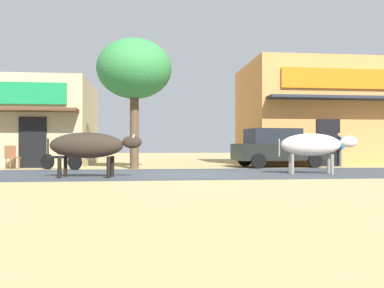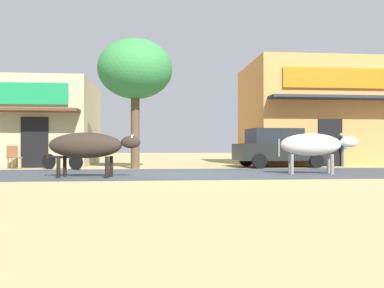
{
  "view_description": "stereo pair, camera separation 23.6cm",
  "coord_description": "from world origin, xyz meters",
  "px_view_note": "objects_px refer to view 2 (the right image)",
  "views": [
    {
      "loc": [
        -1.25,
        -13.15,
        0.9
      ],
      "look_at": [
        0.38,
        1.08,
        0.97
      ],
      "focal_mm": 37.74,
      "sensor_mm": 36.0,
      "label": 1
    },
    {
      "loc": [
        -1.01,
        -13.17,
        0.9
      ],
      "look_at": [
        0.38,
        1.08,
        0.97
      ],
      "focal_mm": 37.74,
      "sensor_mm": 36.0,
      "label": 2
    }
  ],
  "objects_px": {
    "parked_hatchback_car": "(278,147)",
    "pedestrian_by_shop": "(341,147)",
    "roadside_tree": "(135,70)",
    "cow_near_brown": "(87,146)",
    "parked_motorcycle": "(63,157)",
    "cow_far_dark": "(313,145)",
    "cafe_chair_by_doorway": "(14,156)"
  },
  "relations": [
    {
      "from": "parked_motorcycle",
      "to": "cow_far_dark",
      "type": "height_order",
      "value": "cow_far_dark"
    },
    {
      "from": "parked_hatchback_car",
      "to": "pedestrian_by_shop",
      "type": "bearing_deg",
      "value": 8.62
    },
    {
      "from": "parked_hatchback_car",
      "to": "cow_near_brown",
      "type": "relative_size",
      "value": 1.44
    },
    {
      "from": "roadside_tree",
      "to": "cafe_chair_by_doorway",
      "type": "distance_m",
      "value": 5.88
    },
    {
      "from": "parked_motorcycle",
      "to": "cow_near_brown",
      "type": "relative_size",
      "value": 0.62
    },
    {
      "from": "parked_motorcycle",
      "to": "pedestrian_by_shop",
      "type": "height_order",
      "value": "pedestrian_by_shop"
    },
    {
      "from": "roadside_tree",
      "to": "pedestrian_by_shop",
      "type": "xyz_separation_m",
      "value": [
        9.06,
        1.07,
        -3.06
      ]
    },
    {
      "from": "parked_hatchback_car",
      "to": "pedestrian_by_shop",
      "type": "distance_m",
      "value": 3.07
    },
    {
      "from": "roadside_tree",
      "to": "pedestrian_by_shop",
      "type": "relative_size",
      "value": 3.44
    },
    {
      "from": "parked_hatchback_car",
      "to": "cafe_chair_by_doorway",
      "type": "relative_size",
      "value": 4.26
    },
    {
      "from": "parked_hatchback_car",
      "to": "cow_near_brown",
      "type": "height_order",
      "value": "parked_hatchback_car"
    },
    {
      "from": "roadside_tree",
      "to": "cow_near_brown",
      "type": "height_order",
      "value": "roadside_tree"
    },
    {
      "from": "roadside_tree",
      "to": "cow_near_brown",
      "type": "relative_size",
      "value": 1.9
    },
    {
      "from": "parked_motorcycle",
      "to": "roadside_tree",
      "type": "bearing_deg",
      "value": 5.66
    },
    {
      "from": "cow_near_brown",
      "to": "cafe_chair_by_doorway",
      "type": "xyz_separation_m",
      "value": [
        -3.6,
        4.71,
        -0.4
      ]
    },
    {
      "from": "cow_far_dark",
      "to": "pedestrian_by_shop",
      "type": "height_order",
      "value": "pedestrian_by_shop"
    },
    {
      "from": "roadside_tree",
      "to": "parked_motorcycle",
      "type": "distance_m",
      "value": 4.43
    },
    {
      "from": "parked_hatchback_car",
      "to": "parked_motorcycle",
      "type": "bearing_deg",
      "value": -174.24
    },
    {
      "from": "cow_far_dark",
      "to": "roadside_tree",
      "type": "bearing_deg",
      "value": 148.08
    },
    {
      "from": "roadside_tree",
      "to": "pedestrian_by_shop",
      "type": "height_order",
      "value": "roadside_tree"
    },
    {
      "from": "parked_hatchback_car",
      "to": "cafe_chair_by_doorway",
      "type": "height_order",
      "value": "parked_hatchback_car"
    },
    {
      "from": "roadside_tree",
      "to": "cafe_chair_by_doorway",
      "type": "bearing_deg",
      "value": 175.72
    },
    {
      "from": "cow_far_dark",
      "to": "parked_hatchback_car",
      "type": "bearing_deg",
      "value": 87.22
    },
    {
      "from": "roadside_tree",
      "to": "cow_far_dark",
      "type": "relative_size",
      "value": 2.08
    },
    {
      "from": "cow_near_brown",
      "to": "pedestrian_by_shop",
      "type": "height_order",
      "value": "pedestrian_by_shop"
    },
    {
      "from": "parked_hatchback_car",
      "to": "cow_far_dark",
      "type": "bearing_deg",
      "value": -92.78
    },
    {
      "from": "cow_near_brown",
      "to": "pedestrian_by_shop",
      "type": "xyz_separation_m",
      "value": [
        10.24,
        5.42,
        -0.04
      ]
    },
    {
      "from": "cow_far_dark",
      "to": "cafe_chair_by_doorway",
      "type": "xyz_separation_m",
      "value": [
        -10.59,
        3.99,
        -0.42
      ]
    },
    {
      "from": "cow_near_brown",
      "to": "pedestrian_by_shop",
      "type": "distance_m",
      "value": 11.58
    },
    {
      "from": "pedestrian_by_shop",
      "to": "cafe_chair_by_doorway",
      "type": "relative_size",
      "value": 1.63
    },
    {
      "from": "cafe_chair_by_doorway",
      "to": "parked_hatchback_car",
      "type": "bearing_deg",
      "value": 1.36
    },
    {
      "from": "parked_motorcycle",
      "to": "cow_far_dark",
      "type": "relative_size",
      "value": 0.68
    }
  ]
}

